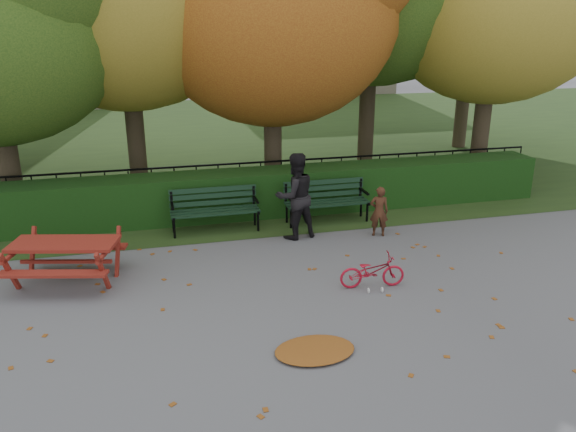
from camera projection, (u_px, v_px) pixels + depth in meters
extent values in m
plane|color=slate|center=(331.00, 304.00, 8.58)|extent=(90.00, 90.00, 0.00)
plane|color=#213515|center=(215.00, 136.00, 21.42)|extent=(90.00, 90.00, 0.00)
cube|color=black|center=(268.00, 192.00, 12.54)|extent=(13.00, 0.90, 1.00)
cube|color=black|center=(261.00, 200.00, 13.41)|extent=(14.00, 0.04, 0.04)
cube|color=black|center=(261.00, 162.00, 13.12)|extent=(14.00, 0.04, 0.04)
cylinder|color=black|center=(130.00, 192.00, 12.58)|extent=(0.03, 0.03, 1.00)
cylinder|color=black|center=(261.00, 183.00, 13.28)|extent=(0.03, 0.03, 1.00)
cylinder|color=black|center=(379.00, 175.00, 13.97)|extent=(0.03, 0.03, 1.00)
cylinder|color=black|center=(502.00, 167.00, 14.79)|extent=(0.03, 0.03, 1.00)
cylinder|color=#32271C|center=(8.00, 157.00, 12.20)|extent=(0.44, 0.44, 2.62)
cylinder|color=#32271C|center=(135.00, 130.00, 13.84)|extent=(0.44, 0.44, 3.15)
cylinder|color=#32271C|center=(273.00, 137.00, 13.93)|extent=(0.44, 0.44, 2.80)
ellipsoid|color=maroon|center=(272.00, 8.00, 12.95)|extent=(6.00, 6.00, 5.40)
cylinder|color=#32271C|center=(367.00, 111.00, 15.70)|extent=(0.44, 0.44, 3.50)
cylinder|color=#32271C|center=(481.00, 125.00, 15.04)|extent=(0.44, 0.44, 2.97)
cylinder|color=#32271C|center=(463.00, 101.00, 19.10)|extent=(0.44, 0.44, 3.15)
cube|color=black|center=(216.00, 214.00, 11.27)|extent=(1.80, 0.12, 0.04)
cube|color=black|center=(215.00, 211.00, 11.44)|extent=(1.80, 0.12, 0.04)
cube|color=black|center=(214.00, 209.00, 11.60)|extent=(1.80, 0.12, 0.04)
cube|color=black|center=(213.00, 202.00, 11.65)|extent=(1.80, 0.05, 0.10)
cube|color=black|center=(213.00, 196.00, 11.60)|extent=(1.80, 0.05, 0.10)
cube|color=black|center=(213.00, 190.00, 11.56)|extent=(1.80, 0.05, 0.10)
cube|color=black|center=(173.00, 216.00, 11.25)|extent=(0.05, 0.55, 0.06)
cube|color=black|center=(172.00, 201.00, 11.42)|extent=(0.05, 0.05, 0.41)
cylinder|color=black|center=(174.00, 228.00, 11.15)|extent=(0.05, 0.05, 0.44)
cylinder|color=black|center=(173.00, 222.00, 11.48)|extent=(0.05, 0.05, 0.44)
cube|color=black|center=(172.00, 206.00, 11.20)|extent=(0.05, 0.45, 0.04)
cube|color=black|center=(256.00, 209.00, 11.64)|extent=(0.05, 0.55, 0.06)
cube|color=black|center=(254.00, 195.00, 11.82)|extent=(0.05, 0.05, 0.41)
cylinder|color=black|center=(258.00, 221.00, 11.54)|extent=(0.05, 0.05, 0.44)
cylinder|color=black|center=(255.00, 216.00, 11.87)|extent=(0.05, 0.05, 0.44)
cube|color=black|center=(256.00, 200.00, 11.59)|extent=(0.05, 0.45, 0.04)
cube|color=black|center=(330.00, 205.00, 11.83)|extent=(1.80, 0.12, 0.04)
cube|color=black|center=(327.00, 203.00, 11.99)|extent=(1.80, 0.12, 0.04)
cube|color=black|center=(325.00, 200.00, 12.16)|extent=(1.80, 0.12, 0.04)
cube|color=black|center=(324.00, 194.00, 12.21)|extent=(1.80, 0.05, 0.10)
cube|color=black|center=(324.00, 188.00, 12.16)|extent=(1.80, 0.05, 0.10)
cube|color=black|center=(324.00, 182.00, 12.12)|extent=(1.80, 0.05, 0.10)
cube|color=black|center=(289.00, 207.00, 11.80)|extent=(0.05, 0.55, 0.06)
cube|color=black|center=(286.00, 193.00, 11.98)|extent=(0.05, 0.05, 0.41)
cylinder|color=black|center=(291.00, 218.00, 11.70)|extent=(0.05, 0.05, 0.44)
cylinder|color=black|center=(287.00, 213.00, 12.03)|extent=(0.05, 0.05, 0.44)
cube|color=black|center=(289.00, 197.00, 11.76)|extent=(0.05, 0.45, 0.04)
cube|color=black|center=(364.00, 201.00, 12.20)|extent=(0.05, 0.55, 0.06)
cube|color=black|center=(360.00, 187.00, 12.37)|extent=(0.05, 0.05, 0.41)
cylinder|color=black|center=(367.00, 212.00, 12.10)|extent=(0.05, 0.05, 0.44)
cylinder|color=black|center=(361.00, 207.00, 12.43)|extent=(0.05, 0.05, 0.44)
cube|color=black|center=(365.00, 192.00, 12.15)|extent=(0.05, 0.45, 0.04)
cube|color=maroon|center=(64.00, 244.00, 9.09)|extent=(1.80, 1.08, 0.06)
cube|color=maroon|center=(53.00, 274.00, 8.65)|extent=(1.69, 0.62, 0.05)
cube|color=maroon|center=(78.00, 247.00, 9.71)|extent=(1.69, 0.62, 0.05)
cube|color=maroon|center=(10.00, 272.00, 8.79)|extent=(0.17, 0.48, 0.82)
cube|color=maroon|center=(33.00, 252.00, 9.59)|extent=(0.17, 0.48, 0.82)
cube|color=maroon|center=(20.00, 248.00, 9.11)|extent=(0.35, 1.24, 0.06)
cube|color=maroon|center=(103.00, 272.00, 8.81)|extent=(0.17, 0.48, 0.82)
cube|color=maroon|center=(118.00, 252.00, 9.60)|extent=(0.17, 0.48, 0.82)
cube|color=maroon|center=(109.00, 248.00, 9.12)|extent=(0.35, 1.24, 0.06)
cube|color=maroon|center=(66.00, 262.00, 9.20)|extent=(1.46, 0.41, 0.06)
ellipsoid|color=maroon|center=(315.00, 350.00, 7.31)|extent=(1.26, 1.06, 0.07)
imported|color=#402214|center=(379.00, 211.00, 11.22)|extent=(0.43, 0.35, 1.02)
imported|color=black|center=(295.00, 196.00, 11.01)|extent=(0.96, 0.82, 1.72)
imported|color=#B01025|center=(372.00, 271.00, 9.06)|extent=(1.10, 0.49, 0.56)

